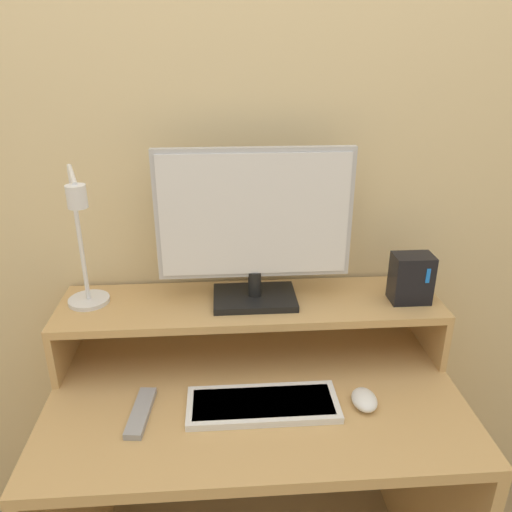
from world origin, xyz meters
TOP-DOWN VIEW (x-y plane):
  - wall_back at (0.00, 0.63)m, footprint 6.00×0.05m
  - desk at (0.00, 0.30)m, footprint 1.05×0.60m
  - monitor_shelf at (0.00, 0.47)m, footprint 1.05×0.26m
  - monitor at (0.01, 0.47)m, footprint 0.51×0.15m
  - desk_lamp at (-0.42, 0.43)m, footprint 0.14×0.26m
  - router_dock at (0.43, 0.44)m, footprint 0.11×0.07m
  - keyboard at (0.01, 0.23)m, footprint 0.37×0.14m
  - mouse at (0.26, 0.22)m, footprint 0.06×0.09m
  - remote_control at (-0.28, 0.23)m, footprint 0.06×0.17m

SIDE VIEW (x-z plane):
  - desk at x=0.00m, z-range 0.14..0.87m
  - remote_control at x=-0.28m, z-range 0.73..0.74m
  - keyboard at x=0.01m, z-range 0.73..0.74m
  - mouse at x=0.26m, z-range 0.73..0.76m
  - monitor_shelf at x=0.00m, z-range 0.78..0.95m
  - router_dock at x=0.43m, z-range 0.90..1.03m
  - desk_lamp at x=-0.42m, z-range 0.88..1.26m
  - monitor at x=0.01m, z-range 0.91..1.33m
  - wall_back at x=0.00m, z-range 0.00..2.50m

